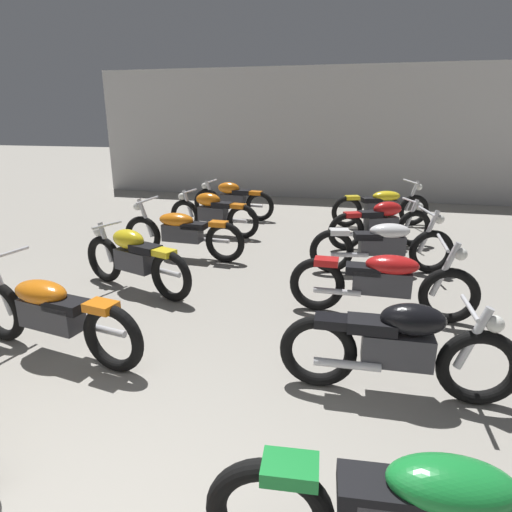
% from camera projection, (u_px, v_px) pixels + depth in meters
% --- Properties ---
extents(back_wall, '(13.27, 0.24, 3.60)m').
position_uv_depth(back_wall, '(320.00, 134.00, 12.36)').
color(back_wall, '#BCBAB7').
rests_on(back_wall, ground).
extents(motorcycle_left_row_1, '(2.16, 0.68, 0.97)m').
position_uv_depth(motorcycle_left_row_1, '(50.00, 312.00, 4.29)').
color(motorcycle_left_row_1, black).
rests_on(motorcycle_left_row_1, ground).
extents(motorcycle_left_row_2, '(1.89, 0.78, 0.88)m').
position_uv_depth(motorcycle_left_row_2, '(135.00, 258.00, 5.89)').
color(motorcycle_left_row_2, black).
rests_on(motorcycle_left_row_2, ground).
extents(motorcycle_left_row_3, '(2.17, 0.68, 0.97)m').
position_uv_depth(motorcycle_left_row_3, '(182.00, 232.00, 7.27)').
color(motorcycle_left_row_3, black).
rests_on(motorcycle_left_row_3, ground).
extents(motorcycle_left_row_4, '(1.96, 0.53, 0.88)m').
position_uv_depth(motorcycle_left_row_4, '(213.00, 213.00, 8.70)').
color(motorcycle_left_row_4, black).
rests_on(motorcycle_left_row_4, ground).
extents(motorcycle_left_row_5, '(1.97, 0.48, 0.88)m').
position_uv_depth(motorcycle_left_row_5, '(233.00, 199.00, 10.09)').
color(motorcycle_left_row_5, black).
rests_on(motorcycle_left_row_5, ground).
extents(motorcycle_right_row_1, '(1.97, 0.48, 0.88)m').
position_uv_depth(motorcycle_right_row_1, '(398.00, 346.00, 3.64)').
color(motorcycle_right_row_1, black).
rests_on(motorcycle_right_row_1, ground).
extents(motorcycle_right_row_2, '(2.17, 0.68, 0.97)m').
position_uv_depth(motorcycle_right_row_2, '(383.00, 281.00, 5.11)').
color(motorcycle_right_row_2, black).
rests_on(motorcycle_right_row_2, ground).
extents(motorcycle_right_row_3, '(2.14, 0.79, 0.97)m').
position_uv_depth(motorcycle_right_row_3, '(383.00, 244.00, 6.59)').
color(motorcycle_right_row_3, black).
rests_on(motorcycle_right_row_3, ground).
extents(motorcycle_right_row_4, '(1.85, 0.90, 0.88)m').
position_uv_depth(motorcycle_right_row_4, '(382.00, 223.00, 7.84)').
color(motorcycle_right_row_4, black).
rests_on(motorcycle_right_row_4, ground).
extents(motorcycle_right_row_5, '(2.08, 0.96, 0.97)m').
position_uv_depth(motorcycle_right_row_5, '(382.00, 205.00, 9.42)').
color(motorcycle_right_row_5, black).
rests_on(motorcycle_right_row_5, ground).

